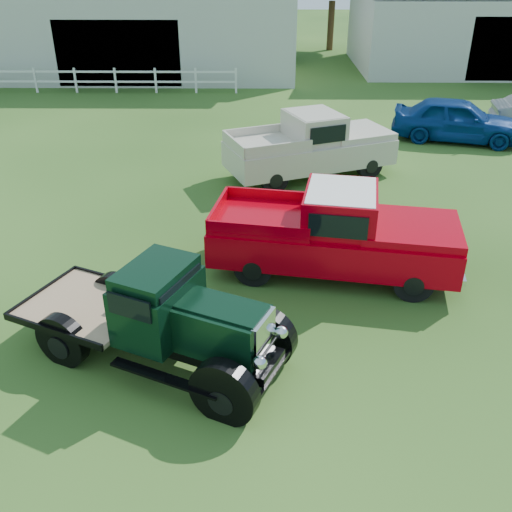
# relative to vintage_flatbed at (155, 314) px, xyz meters

# --- Properties ---
(ground) EXTENTS (120.00, 120.00, 0.00)m
(ground) POSITION_rel_vintage_flatbed_xyz_m (1.54, 0.79, -0.98)
(ground) COLOR #1F4014
(shed_left) EXTENTS (18.80, 10.20, 5.60)m
(shed_left) POSITION_rel_vintage_flatbed_xyz_m (-5.46, 26.79, 1.82)
(shed_left) COLOR #BCBCBC
(shed_left) RESTS_ON ground
(shed_right) EXTENTS (16.80, 9.20, 5.20)m
(shed_right) POSITION_rel_vintage_flatbed_xyz_m (15.54, 27.79, 1.62)
(shed_right) COLOR #BCBCBC
(shed_right) RESTS_ON ground
(fence_rail) EXTENTS (14.20, 0.16, 1.20)m
(fence_rail) POSITION_rel_vintage_flatbed_xyz_m (-6.46, 20.79, -0.38)
(fence_rail) COLOR white
(fence_rail) RESTS_ON ground
(vintage_flatbed) EXTENTS (5.32, 3.83, 1.96)m
(vintage_flatbed) POSITION_rel_vintage_flatbed_xyz_m (0.00, 0.00, 0.00)
(vintage_flatbed) COLOR black
(vintage_flatbed) RESTS_ON ground
(red_pickup) EXTENTS (5.90, 3.09, 2.05)m
(red_pickup) POSITION_rel_vintage_flatbed_xyz_m (3.45, 3.19, 0.04)
(red_pickup) COLOR #AF000E
(red_pickup) RESTS_ON ground
(white_pickup) EXTENTS (5.84, 4.04, 2.00)m
(white_pickup) POSITION_rel_vintage_flatbed_xyz_m (3.37, 9.30, 0.02)
(white_pickup) COLOR #BEB5A2
(white_pickup) RESTS_ON ground
(misc_car_blue) EXTENTS (5.04, 3.10, 1.60)m
(misc_car_blue) POSITION_rel_vintage_flatbed_xyz_m (9.18, 13.10, -0.18)
(misc_car_blue) COLOR navy
(misc_car_blue) RESTS_ON ground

